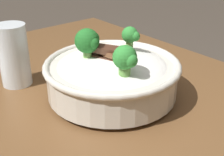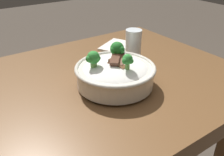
{
  "view_description": "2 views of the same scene",
  "coord_description": "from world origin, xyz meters",
  "views": [
    {
      "loc": [
        0.24,
        -0.26,
        1.1
      ],
      "look_at": [
        -0.14,
        0.06,
        0.85
      ],
      "focal_mm": 49.15,
      "sensor_mm": 36.0,
      "label": 1
    },
    {
      "loc": [
        0.24,
        0.62,
        1.21
      ],
      "look_at": [
        -0.12,
        0.09,
        0.85
      ],
      "focal_mm": 39.33,
      "sensor_mm": 36.0,
      "label": 2
    }
  ],
  "objects": [
    {
      "name": "folded_napkin",
      "position": [
        -0.36,
        -0.19,
        0.81
      ],
      "size": [
        0.2,
        0.19,
        0.01
      ],
      "primitive_type": "cube",
      "rotation": [
        0.0,
        0.0,
        0.47
      ],
      "color": "silver",
      "rests_on": "dining_table"
    },
    {
      "name": "dining_table",
      "position": [
        0.0,
        0.0,
        0.67
      ],
      "size": [
        1.26,
        0.76,
        0.8
      ],
      "color": "brown",
      "rests_on": "ground"
    },
    {
      "name": "rice_bowl",
      "position": [
        -0.15,
        0.07,
        0.85
      ],
      "size": [
        0.25,
        0.25,
        0.13
      ],
      "color": "silver",
      "rests_on": "dining_table"
    },
    {
      "name": "drinking_glass",
      "position": [
        -0.32,
        -0.05,
        0.86
      ],
      "size": [
        0.06,
        0.06,
        0.13
      ],
      "color": "white",
      "rests_on": "dining_table"
    }
  ]
}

